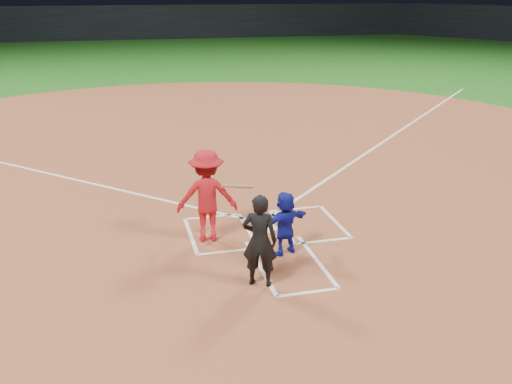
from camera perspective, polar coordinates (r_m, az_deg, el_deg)
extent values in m
plane|color=#185615|center=(12.16, 0.91, -3.69)|extent=(120.00, 120.00, 0.00)
cylinder|color=brown|center=(17.69, -4.15, 3.88)|extent=(28.00, 28.00, 0.01)
cube|color=black|center=(58.93, -11.80, 16.28)|extent=(80.00, 1.20, 3.20)
cylinder|color=silver|center=(12.16, 0.91, -3.61)|extent=(0.60, 0.60, 0.02)
imported|color=#121897|center=(10.84, 2.91, -3.12)|extent=(1.21, 0.73, 1.25)
imported|color=black|center=(9.62, 0.37, -4.87)|extent=(0.71, 0.61, 1.65)
cube|color=white|center=(12.79, -4.41, -2.47)|extent=(1.22, 0.08, 0.01)
cube|color=white|center=(11.14, -2.76, -5.94)|extent=(1.22, 0.08, 0.01)
cube|color=white|center=(12.08, -0.79, -3.80)|extent=(0.08, 1.83, 0.01)
cube|color=white|center=(11.88, -6.54, -4.36)|extent=(0.08, 1.83, 0.01)
cube|color=white|center=(13.23, 3.98, -1.68)|extent=(1.22, 0.08, 0.01)
cube|color=white|center=(11.65, 6.77, -4.87)|extent=(1.22, 0.08, 0.01)
cube|color=white|center=(12.25, 2.58, -3.46)|extent=(0.08, 1.83, 0.01)
cube|color=white|center=(12.64, 7.90, -2.89)|extent=(0.08, 1.83, 0.01)
cube|color=white|center=(10.55, 0.42, -7.49)|extent=(0.08, 2.20, 0.01)
cube|color=white|center=(10.85, 6.09, -6.80)|extent=(0.08, 2.20, 0.01)
cube|color=white|center=(9.77, 5.24, -9.97)|extent=(1.10, 0.08, 0.01)
cube|color=white|center=(21.26, 14.35, 6.06)|extent=(14.21, 14.21, 0.01)
imported|color=#B0131C|center=(11.34, -4.93, -0.39)|extent=(1.30, 0.86, 1.88)
cylinder|color=#A4763C|center=(11.24, -1.82, 0.57)|extent=(0.76, 0.47, 0.28)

